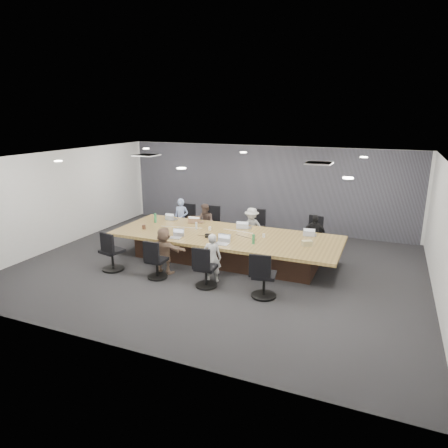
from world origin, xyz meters
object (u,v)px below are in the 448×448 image
at_px(chair_2, 255,230).
at_px(person_2, 252,228).
at_px(chair_6, 206,271).
at_px(person_3, 314,235).
at_px(person_1, 206,223).
at_px(stapler, 208,237).
at_px(laptop_3, 311,235).
at_px(person_5, 164,250).
at_px(chair_1, 210,226).
at_px(laptop_6, 222,244).
at_px(snack_packet, 307,244).
at_px(bottle_green_left, 155,218).
at_px(laptop_1, 198,222).
at_px(bottle_clear, 196,226).
at_px(chair_5, 157,263).
at_px(chair_3, 316,238).
at_px(laptop_2, 245,227).
at_px(chair_4, 112,254).
at_px(mug_brown, 144,227).
at_px(conference_table, 225,247).
at_px(chair_0, 187,223).
at_px(person_6, 212,258).
at_px(bottle_green_right, 253,239).
at_px(canvas_bag, 307,243).
at_px(person_0, 181,219).
at_px(laptop_5, 175,238).
at_px(laptop_0, 172,219).
at_px(chair_7, 264,279).

distance_m(chair_2, person_2, 0.39).
height_order(chair_6, person_3, person_3).
distance_m(person_1, stapler, 2.04).
height_order(laptop_3, person_5, person_5).
height_order(chair_1, laptop_6, chair_1).
bearing_deg(person_3, snack_packet, -90.64).
bearing_deg(bottle_green_left, chair_6, -37.81).
distance_m(laptop_1, stapler, 1.56).
height_order(laptop_3, bottle_clear, bottle_clear).
bearing_deg(chair_2, chair_5, 66.64).
xyz_separation_m(chair_3, laptop_2, (-1.82, -0.90, 0.35)).
relative_size(chair_4, mug_brown, 6.93).
relative_size(conference_table, bottle_green_left, 21.94).
xyz_separation_m(chair_2, chair_5, (-1.33, -3.40, -0.05)).
relative_size(chair_0, laptop_3, 2.54).
xyz_separation_m(chair_0, person_6, (2.29, -3.05, 0.20)).
xyz_separation_m(bottle_green_right, stapler, (-1.23, 0.02, -0.09)).
relative_size(conference_table, canvas_bag, 25.39).
bearing_deg(bottle_green_left, chair_0, 78.94).
height_order(chair_6, bottle_clear, bottle_clear).
bearing_deg(laptop_1, laptop_3, 166.41).
bearing_deg(chair_5, chair_1, 91.89).
xyz_separation_m(person_0, laptop_6, (2.29, -2.15, 0.12)).
bearing_deg(person_5, laptop_3, -141.85).
bearing_deg(canvas_bag, laptop_3, 95.34).
distance_m(chair_4, stapler, 2.45).
distance_m(chair_3, chair_6, 3.87).
height_order(chair_5, person_6, person_6).
relative_size(chair_6, bottle_green_left, 2.82).
distance_m(laptop_1, laptop_5, 1.61).
xyz_separation_m(person_5, bottle_clear, (0.13, 1.50, 0.25)).
distance_m(laptop_5, mug_brown, 1.27).
relative_size(chair_6, laptop_6, 2.35).
relative_size(laptop_0, laptop_2, 0.83).
bearing_deg(chair_7, chair_4, 170.87).
height_order(chair_1, chair_5, chair_1).
bearing_deg(person_3, laptop_6, -134.43).
xyz_separation_m(person_1, snack_packet, (3.37, -1.38, 0.17)).
bearing_deg(mug_brown, bottle_green_left, 95.68).
relative_size(laptop_1, stapler, 2.23).
relative_size(laptop_5, mug_brown, 2.41).
bearing_deg(person_5, chair_0, -68.05).
height_order(laptop_1, person_2, person_2).
relative_size(chair_6, laptop_2, 2.26).
bearing_deg(conference_table, canvas_bag, -2.64).
height_order(chair_7, person_2, person_2).
bearing_deg(chair_1, chair_2, 175.78).
height_order(chair_0, person_3, person_3).
bearing_deg(bottle_green_left, laptop_3, 6.55).
bearing_deg(laptop_3, chair_2, -31.20).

